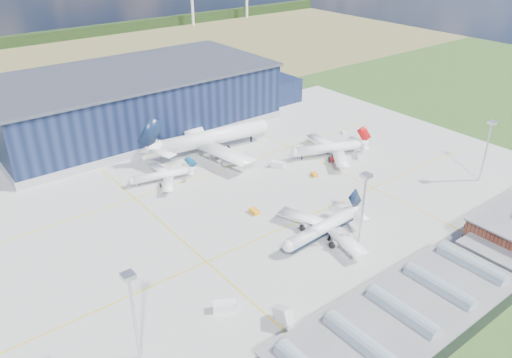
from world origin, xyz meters
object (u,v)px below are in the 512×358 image
at_px(light_mast_east, 488,141).
at_px(airliner_red, 328,144).
at_px(gse_cart_b, 135,183).
at_px(gse_van_c, 496,207).
at_px(airliner_regional, 160,172).
at_px(gse_tug_c, 243,129).
at_px(airliner_widebody, 212,130).
at_px(gse_van_b, 278,165).
at_px(gse_van_a, 224,306).
at_px(car_b, 350,310).
at_px(airliner_navy, 322,223).
at_px(car_a, 404,276).
at_px(hangar, 140,102).
at_px(light_mast_west, 132,304).
at_px(gse_tug_b, 314,175).
at_px(light_mast_center, 364,198).
at_px(gse_cart_a, 343,132).
at_px(gse_tug_a, 254,211).
at_px(airstair, 283,318).

distance_m(light_mast_east, airliner_red, 57.37).
height_order(gse_cart_b, gse_van_c, gse_van_c).
bearing_deg(airliner_regional, gse_tug_c, -142.89).
distance_m(airliner_widebody, gse_van_b, 31.24).
xyz_separation_m(gse_van_a, car_b, (23.88, -19.16, -0.69)).
relative_size(airliner_navy, gse_tug_c, 10.32).
distance_m(airliner_regional, car_a, 91.51).
bearing_deg(gse_van_c, hangar, 20.53).
height_order(light_mast_west, gse_tug_b, light_mast_west).
relative_size(car_a, car_b, 1.15).
height_order(light_mast_center, gse_van_b, light_mast_center).
xyz_separation_m(light_mast_west, gse_van_c, (119.73, -14.78, -14.33)).
xyz_separation_m(gse_van_c, car_a, (-51.96, -3.22, -0.45)).
bearing_deg(gse_tug_c, gse_cart_a, -58.14).
bearing_deg(gse_tug_b, car_b, -111.16).
height_order(airliner_navy, car_b, airliner_navy).
relative_size(gse_tug_a, gse_van_a, 0.62).
height_order(airliner_regional, gse_van_a, airliner_regional).
bearing_deg(hangar, gse_cart_b, -119.18).
relative_size(airliner_regional, gse_van_b, 4.94).
height_order(gse_tug_a, car_a, gse_tug_a).
relative_size(airliner_widebody, gse_van_b, 11.06).
relative_size(gse_tug_a, car_a, 0.93).
bearing_deg(light_mast_center, car_b, -142.07).
relative_size(light_mast_center, gse_cart_b, 7.09).
bearing_deg(car_a, airliner_red, -13.49).
bearing_deg(gse_tug_a, gse_van_a, -134.37).
bearing_deg(gse_van_b, airstair, -163.21).
xyz_separation_m(light_mast_center, gse_cart_b, (-35.39, 74.29, -14.73)).
bearing_deg(light_mast_east, gse_tug_a, 157.76).
bearing_deg(car_b, light_mast_east, -91.97).
xyz_separation_m(light_mast_west, airstair, (31.18, -11.29, -13.64)).
bearing_deg(airliner_regional, gse_van_c, 146.76).
bearing_deg(airliner_widebody, airliner_red, -37.47).
distance_m(light_mast_east, gse_tug_b, 61.65).
bearing_deg(gse_van_c, gse_tug_a, 51.84).
height_order(gse_van_b, car_b, gse_van_b).
distance_m(hangar, gse_cart_b, 58.87).
height_order(gse_tug_a, gse_cart_a, gse_tug_a).
bearing_deg(car_a, gse_van_a, 83.19).
bearing_deg(light_mast_center, gse_tug_a, 113.09).
distance_m(light_mast_east, car_a, 71.14).
distance_m(gse_tug_a, gse_tug_b, 34.48).
bearing_deg(airliner_red, light_mast_center, 75.10).
bearing_deg(gse_van_a, airliner_red, -32.43).
height_order(gse_tug_b, airstair, airstair).
height_order(light_mast_west, airliner_widebody, light_mast_west).
height_order(gse_tug_a, gse_cart_b, gse_tug_a).
relative_size(gse_tug_a, gse_cart_b, 1.09).
bearing_deg(gse_tug_c, airliner_widebody, -170.15).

